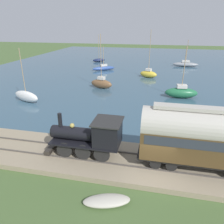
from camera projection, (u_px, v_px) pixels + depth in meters
The scene contains 14 objects.
ground_plane at pixel (153, 177), 15.19m from camera, with size 200.00×200.00×0.00m, color #476033.
harbor_water at pixel (161, 65), 54.92m from camera, with size 80.00×80.00×0.01m.
rail_embankment at pixel (154, 165), 16.07m from camera, with size 5.20×56.00×0.53m.
steam_locomotive at pixel (93, 135), 16.24m from camera, with size 2.26×5.82×3.17m.
passenger_coach at pixel (205, 136), 14.40m from camera, with size 2.29×8.66×4.49m.
sailboat_gray at pixel (185, 64), 53.14m from camera, with size 1.59×6.02×6.30m.
sailboat_yellow at pixel (148, 74), 42.51m from camera, with size 2.39×3.66×8.84m.
sailboat_brown at pixel (101, 83), 35.47m from camera, with size 2.09×3.93×8.42m.
sailboat_navy at pixel (99, 60), 59.84m from camera, with size 2.82×3.52×7.11m.
sailboat_blue at pixel (104, 68), 48.99m from camera, with size 3.74×4.87×5.33m.
sailboat_white at pixel (26, 96), 29.41m from camera, with size 2.33×4.42×7.01m.
sailboat_green at pixel (181, 92), 30.93m from camera, with size 1.98×4.59×7.09m.
rowboat_far_out at pixel (170, 117), 24.02m from camera, with size 2.11×2.68×0.55m.
beached_dinghy at pixel (107, 201), 12.85m from camera, with size 1.88×3.00×0.44m.
Camera 1 is at (-12.68, 0.16, 9.93)m, focal length 35.00 mm.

